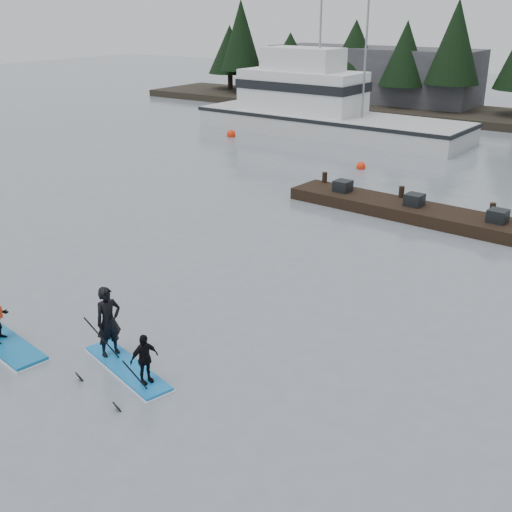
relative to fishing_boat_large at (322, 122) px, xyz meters
The scene contains 7 objects.
ground 32.26m from the fishing_boat_large, 69.59° to the right, with size 160.00×160.00×0.00m, color slate.
waterfront_building 14.15m from the fishing_boat_large, 101.31° to the left, with size 18.00×6.00×5.00m, color #4C4C51.
fishing_boat_large is the anchor object (origin of this frame).
floating_dock 20.59m from the fishing_boat_large, 45.15° to the right, with size 15.31×2.04×0.51m, color black.
buoy_b 10.48m from the fishing_boat_large, 48.80° to the right, with size 0.50×0.50×0.50m, color #FF2D0C.
buoy_a 6.42m from the fishing_boat_large, 134.74° to the right, with size 0.61×0.61×0.61m, color #FF2D0C.
paddleboard_duo 32.03m from the fishing_boat_large, 69.40° to the right, with size 3.15×1.70×2.41m.
Camera 1 is at (10.53, -9.18, 8.33)m, focal length 45.00 mm.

